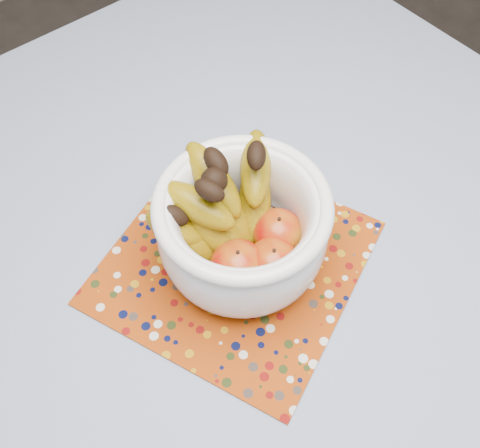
{
  "coord_description": "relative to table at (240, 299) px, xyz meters",
  "views": [
    {
      "loc": [
        -0.25,
        -0.3,
        1.48
      ],
      "look_at": [
        0.02,
        0.02,
        0.85
      ],
      "focal_mm": 42.0,
      "sensor_mm": 36.0,
      "label": 1
    }
  ],
  "objects": [
    {
      "name": "table",
      "position": [
        0.0,
        0.0,
        0.0
      ],
      "size": [
        1.2,
        1.2,
        0.75
      ],
      "color": "olive",
      "rests_on": "ground"
    },
    {
      "name": "tablecloth",
      "position": [
        0.0,
        0.0,
        0.08
      ],
      "size": [
        1.32,
        1.32,
        0.01
      ],
      "primitive_type": "cube",
      "color": "slate",
      "rests_on": "table"
    },
    {
      "name": "placemat",
      "position": [
        0.0,
        0.02,
        0.09
      ],
      "size": [
        0.45,
        0.45,
        0.0
      ],
      "primitive_type": "cube",
      "rotation": [
        0.0,
        0.0,
        0.38
      ],
      "color": "#923407",
      "rests_on": "tablecloth"
    },
    {
      "name": "fruit_bowl",
      "position": [
        0.02,
        0.03,
        0.18
      ],
      "size": [
        0.29,
        0.25,
        0.19
      ],
      "color": "white",
      "rests_on": "placemat"
    }
  ]
}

